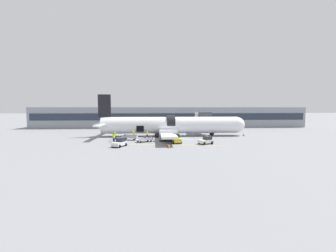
% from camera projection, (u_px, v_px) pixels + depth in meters
% --- Properties ---
extents(ground_plane, '(500.00, 500.00, 0.00)m').
position_uv_depth(ground_plane, '(181.00, 138.00, 49.62)').
color(ground_plane, gray).
extents(apron_marking_line, '(17.86, 2.87, 0.01)m').
position_uv_depth(apron_marking_line, '(175.00, 145.00, 41.03)').
color(apron_marking_line, yellow).
rests_on(apron_marking_line, ground_plane).
extents(terminal_strip, '(93.11, 13.56, 6.96)m').
position_uv_depth(terminal_strip, '(170.00, 117.00, 81.34)').
color(terminal_strip, gray).
rests_on(terminal_strip, ground_plane).
extents(jet_bridge_stub, '(3.14, 8.30, 5.66)m').
position_uv_depth(jet_bridge_stub, '(203.00, 118.00, 59.43)').
color(jet_bridge_stub, '#4C4C51').
rests_on(jet_bridge_stub, ground_plane).
extents(airplane, '(36.65, 31.27, 9.88)m').
position_uv_depth(airplane, '(169.00, 125.00, 53.76)').
color(airplane, white).
rests_on(airplane, ground_plane).
extents(baggage_tug_lead, '(3.13, 2.71, 1.48)m').
position_uv_depth(baggage_tug_lead, '(206.00, 141.00, 41.88)').
color(baggage_tug_lead, white).
rests_on(baggage_tug_lead, ground_plane).
extents(baggage_tug_mid, '(2.06, 3.02, 1.77)m').
position_uv_depth(baggage_tug_mid, '(176.00, 139.00, 43.13)').
color(baggage_tug_mid, yellow).
rests_on(baggage_tug_mid, ground_plane).
extents(baggage_tug_rear, '(2.62, 3.35, 1.52)m').
position_uv_depth(baggage_tug_rear, '(120.00, 143.00, 39.09)').
color(baggage_tug_rear, silver).
rests_on(baggage_tug_rear, ground_plane).
extents(baggage_cart_loading, '(4.12, 2.21, 1.14)m').
position_uv_depth(baggage_cart_loading, '(130.00, 137.00, 47.18)').
color(baggage_cart_loading, '#999BA0').
rests_on(baggage_cart_loading, ground_plane).
extents(baggage_cart_queued, '(3.97, 2.73, 1.01)m').
position_uv_depth(baggage_cart_queued, '(145.00, 140.00, 44.50)').
color(baggage_cart_queued, silver).
rests_on(baggage_cart_queued, ground_plane).
extents(ground_crew_loader_a, '(0.55, 0.55, 1.71)m').
position_uv_depth(ground_crew_loader_a, '(134.00, 134.00, 50.00)').
color(ground_crew_loader_a, '#2D2D33').
rests_on(ground_crew_loader_a, ground_plane).
extents(ground_crew_loader_b, '(0.46, 0.59, 1.70)m').
position_uv_depth(ground_crew_loader_b, '(114.00, 138.00, 44.21)').
color(ground_crew_loader_b, '#1E2338').
rests_on(ground_crew_loader_b, ground_plane).
extents(ground_crew_driver, '(0.52, 0.53, 1.65)m').
position_uv_depth(ground_crew_driver, '(115.00, 135.00, 47.81)').
color(ground_crew_driver, '#1E2338').
rests_on(ground_crew_driver, ground_plane).
extents(ground_crew_supervisor, '(0.50, 0.53, 1.60)m').
position_uv_depth(ground_crew_supervisor, '(147.00, 134.00, 50.04)').
color(ground_crew_supervisor, black).
rests_on(ground_crew_supervisor, ground_plane).
extents(ground_crew_helper, '(0.41, 0.59, 1.71)m').
position_uv_depth(ground_crew_helper, '(113.00, 136.00, 45.89)').
color(ground_crew_helper, '#1E2338').
rests_on(ground_crew_helper, ground_plane).
extents(suitcase_on_tarmac_upright, '(0.45, 0.41, 0.76)m').
position_uv_depth(suitcase_on_tarmac_upright, '(117.00, 140.00, 45.30)').
color(suitcase_on_tarmac_upright, olive).
rests_on(suitcase_on_tarmac_upright, ground_plane).
extents(suitcase_on_tarmac_spare, '(0.50, 0.28, 0.78)m').
position_uv_depth(suitcase_on_tarmac_spare, '(122.00, 140.00, 44.95)').
color(suitcase_on_tarmac_spare, '#1E2347').
rests_on(suitcase_on_tarmac_spare, ground_plane).
extents(safety_cone_nose, '(0.56, 0.56, 0.67)m').
position_uv_depth(safety_cone_nose, '(244.00, 134.00, 54.35)').
color(safety_cone_nose, black).
rests_on(safety_cone_nose, ground_plane).
extents(safety_cone_engine_left, '(0.64, 0.64, 0.60)m').
position_uv_depth(safety_cone_engine_left, '(169.00, 146.00, 37.91)').
color(safety_cone_engine_left, black).
rests_on(safety_cone_engine_left, ground_plane).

